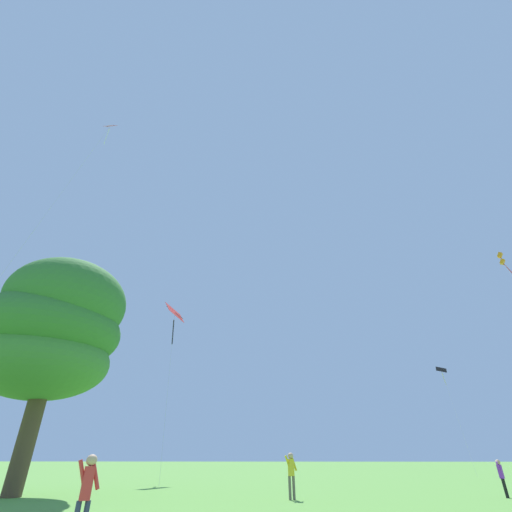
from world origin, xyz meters
name	(u,v)px	position (x,y,z in m)	size (l,w,h in m)	color
kite_orange_box	(504,262)	(13.70, 16.16, 12.58)	(2.85, 6.99, 13.38)	orange
kite_red_high	(174,319)	(-10.58, 25.60, 12.59)	(3.23, 8.01, 14.20)	red
kite_black_large	(443,375)	(17.97, 39.65, 10.01)	(2.04, 5.80, 11.10)	black
kite_pink_low	(99,143)	(-16.78, 17.02, 26.40)	(3.55, 6.85, 29.63)	pink
person_child_small	(501,474)	(8.37, 13.29, 0.85)	(0.35, 0.39, 1.41)	black
person_with_spool	(86,490)	(-4.79, 2.48, 0.92)	(0.46, 0.32, 1.53)	#2D3351
person_foreground_watcher	(291,471)	(-0.67, 11.85, 1.00)	(0.53, 0.26, 1.67)	#665B4C
tree_right_cluster	(52,332)	(-12.67, 11.84, 7.13)	(7.28, 7.10, 10.88)	brown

